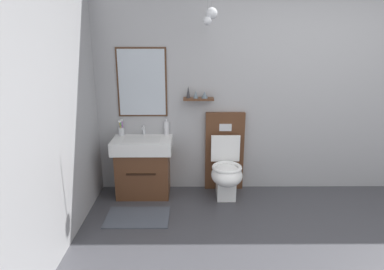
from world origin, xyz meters
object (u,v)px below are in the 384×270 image
at_px(toilet, 225,165).
at_px(soap_dispenser, 167,128).
at_px(vanity_sink_left, 143,165).
at_px(toothbrush_cup, 121,131).

relative_size(toilet, soap_dispenser, 4.98).
distance_m(vanity_sink_left, soap_dispenser, 0.54).
relative_size(vanity_sink_left, toothbrush_cup, 3.58).
bearing_deg(toothbrush_cup, toilet, -7.19).
distance_m(toilet, toothbrush_cup, 1.35).
bearing_deg(vanity_sink_left, toothbrush_cup, 150.77).
bearing_deg(toothbrush_cup, vanity_sink_left, -29.23).
relative_size(toothbrush_cup, soap_dispenser, 1.00).
relative_size(toilet, toothbrush_cup, 4.98).
height_order(vanity_sink_left, soap_dispenser, soap_dispenser).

